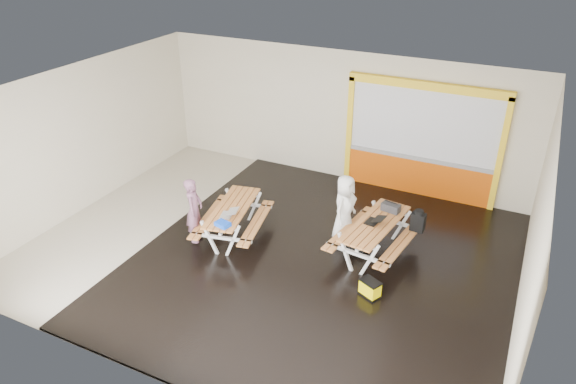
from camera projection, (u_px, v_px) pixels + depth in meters
The scene contains 14 objects.
room at pixel (269, 178), 10.76m from camera, with size 10.02×8.02×3.52m.
deck at pixel (323, 264), 11.08m from camera, with size 7.50×7.98×0.05m, color black.
kiosk at pixel (421, 143), 13.18m from camera, with size 3.88×0.16×3.00m.
picnic_table_left at pixel (233, 214), 11.73m from camera, with size 1.72×2.22×0.80m.
picnic_table_right at pixel (375, 230), 11.09m from camera, with size 1.66×2.24×0.83m.
person_left at pixel (194, 210), 11.46m from camera, with size 0.54×0.35×1.47m, color #744A61.
person_right at pixel (345, 207), 11.49m from camera, with size 0.73×0.47×1.49m, color white.
laptop_left at pixel (229, 214), 11.29m from camera, with size 0.45×0.42×0.16m.
laptop_right at pixel (375, 221), 10.97m from camera, with size 0.42×0.38×0.16m.
blue_pouch at pixel (223, 224), 10.92m from camera, with size 0.30×0.21×0.09m, color blue.
toolbox at pixel (391, 207), 11.38m from camera, with size 0.42×0.27×0.23m.
backpack at pixel (418, 221), 11.21m from camera, with size 0.31×0.22×0.49m.
dark_case at pixel (357, 247), 11.44m from camera, with size 0.42×0.31×0.16m, color black.
fluke_bag at pixel (370, 289), 10.05m from camera, with size 0.47×0.40×0.34m.
Camera 1 is at (4.57, -8.50, 6.54)m, focal length 33.18 mm.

